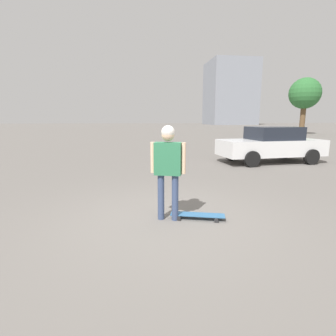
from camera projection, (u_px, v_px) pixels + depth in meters
name	position (u px, v px, depth m)	size (l,w,h in m)	color
ground_plane	(168.00, 219.00, 4.82)	(220.00, 220.00, 0.00)	slate
person	(168.00, 162.00, 4.62)	(0.61, 0.33, 1.71)	#38476B
skateboard	(198.00, 215.00, 4.83)	(1.02, 0.49, 0.09)	#336693
car_parked_near	(271.00, 144.00, 11.03)	(4.43, 2.20, 1.50)	silver
building_block_distant	(230.00, 93.00, 87.14)	(14.54, 14.94, 20.42)	gray
tree_distant	(305.00, 94.00, 30.80)	(3.59, 3.59, 6.59)	brown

